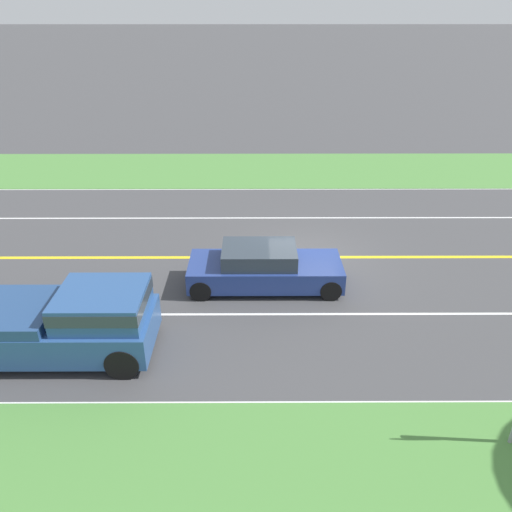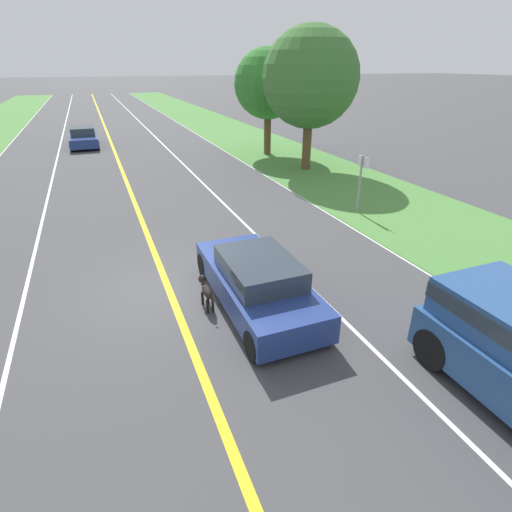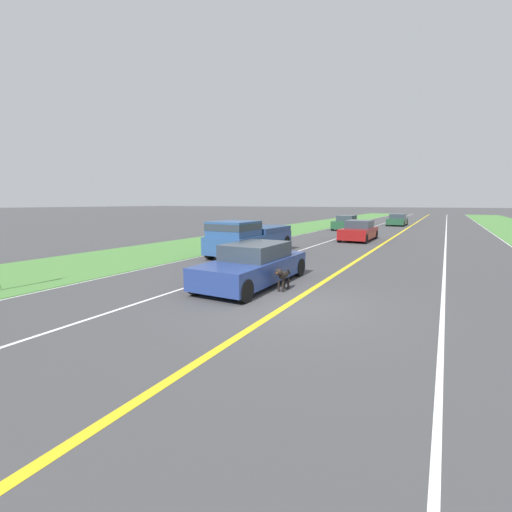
{
  "view_description": "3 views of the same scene",
  "coord_description": "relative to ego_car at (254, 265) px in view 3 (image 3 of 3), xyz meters",
  "views": [
    {
      "loc": [
        15.22,
        -1.77,
        7.83
      ],
      "look_at": [
        1.78,
        -1.72,
        0.96
      ],
      "focal_mm": 35.0,
      "sensor_mm": 36.0,
      "label": 1
    },
    {
      "loc": [
        -1.22,
        -9.25,
        5.36
      ],
      "look_at": [
        1.93,
        -1.34,
        1.24
      ],
      "focal_mm": 28.0,
      "sensor_mm": 36.0,
      "label": 2
    },
    {
      "loc": [
        -3.41,
        7.95,
        2.61
      ],
      "look_at": [
        1.77,
        -1.39,
        0.94
      ],
      "focal_mm": 24.0,
      "sensor_mm": 36.0,
      "label": 3
    }
  ],
  "objects": [
    {
      "name": "lane_dash_oncoming",
      "position": [
        -5.4,
        1.48,
        -0.62
      ],
      "size": [
        0.1,
        160.0,
        0.01
      ],
      "primitive_type": "cube",
      "color": "white",
      "rests_on": "ground"
    },
    {
      "name": "car_trailing_mid",
      "position": [
        3.21,
        -24.07,
        0.02
      ],
      "size": [
        1.8,
        4.36,
        1.38
      ],
      "color": "#1E472D",
      "rests_on": "ground"
    },
    {
      "name": "ego_car",
      "position": [
        0.0,
        0.0,
        0.0
      ],
      "size": [
        1.85,
        4.62,
        1.32
      ],
      "color": "navy",
      "rests_on": "ground"
    },
    {
      "name": "pickup_truck",
      "position": [
        3.25,
        -5.24,
        0.28
      ],
      "size": [
        2.13,
        5.44,
        1.76
      ],
      "color": "#284C84",
      "rests_on": "ground"
    },
    {
      "name": "grass_verge_right",
      "position": [
        8.1,
        1.48,
        -0.61
      ],
      "size": [
        6.0,
        160.0,
        0.03
      ],
      "primitive_type": "cube",
      "color": "#4C843D",
      "rests_on": "ground"
    },
    {
      "name": "lane_edge_line_right",
      "position": [
        5.1,
        1.48,
        -0.62
      ],
      "size": [
        0.14,
        160.0,
        0.01
      ],
      "primitive_type": "cube",
      "color": "white",
      "rests_on": "ground"
    },
    {
      "name": "dog",
      "position": [
        -1.18,
        0.35,
        -0.16
      ],
      "size": [
        0.21,
        1.05,
        0.74
      ],
      "rotation": [
        0.0,
        0.0,
        0.02
      ],
      "color": "black",
      "rests_on": "ground"
    },
    {
      "name": "car_trailing_near",
      "position": [
        -0.04,
        -14.89,
        0.03
      ],
      "size": [
        1.89,
        4.41,
        1.4
      ],
      "color": "maroon",
      "rests_on": "ground"
    },
    {
      "name": "lane_dash_same_dir",
      "position": [
        1.6,
        1.48,
        -0.62
      ],
      "size": [
        0.1,
        160.0,
        0.01
      ],
      "primitive_type": "cube",
      "color": "white",
      "rests_on": "ground"
    },
    {
      "name": "car_trailing_far",
      "position": [
        -0.39,
        -33.16,
        -0.0
      ],
      "size": [
        1.9,
        4.41,
        1.32
      ],
      "color": "#1E472D",
      "rests_on": "ground"
    },
    {
      "name": "ground_plane",
      "position": [
        -1.9,
        1.48,
        -0.62
      ],
      "size": [
        400.0,
        400.0,
        0.0
      ],
      "primitive_type": "plane",
      "color": "#424244"
    },
    {
      "name": "centre_divider_line",
      "position": [
        -1.9,
        1.48,
        -0.62
      ],
      "size": [
        0.18,
        160.0,
        0.01
      ],
      "primitive_type": "cube",
      "color": "yellow",
      "rests_on": "ground"
    }
  ]
}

